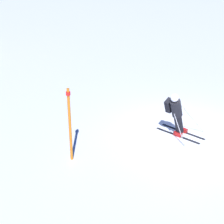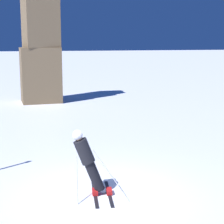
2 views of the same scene
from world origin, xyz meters
The scene contains 3 objects.
ground_plane centered at (0.00, 0.00, 0.00)m, with size 300.00×300.00×0.00m, color white.
skier centered at (-0.36, 0.09, 0.94)m, with size 1.30×1.73×1.73m.
trail_marker centered at (-3.14, 2.36, 1.28)m, with size 0.13×0.13×2.35m.
Camera 1 is at (-10.93, -3.42, 6.42)m, focal length 60.00 mm.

